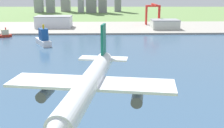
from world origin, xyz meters
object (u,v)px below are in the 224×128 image
Objects in this scene: warehouse_main at (54,22)px; ferry_boat at (43,39)px; port_crane_red at (153,9)px; warehouse_annex at (165,24)px; airplane_landing at (89,84)px; tugboat_small at (3,34)px.

ferry_boat is at bearing -85.19° from warehouse_main.
port_crane_red reaches higher than warehouse_main.
warehouse_annex is at bearing 34.26° from ferry_boat.
warehouse_annex is at bearing 76.07° from airplane_landing.
warehouse_main is 1.36× the size of warehouse_annex.
tugboat_small is 0.65× the size of ferry_boat.
airplane_landing reaches higher than warehouse_annex.
warehouse_main is at bearing 55.70° from tugboat_small.
airplane_landing is 439.71m from port_crane_red.
tugboat_small is (-133.12, 323.38, -42.84)m from airplane_landing.
tugboat_small is 0.42× the size of warehouse_main.
port_crane_red is 54.78m from warehouse_annex.
ferry_boat is 0.87× the size of warehouse_annex.
port_crane_red is at bearing 26.40° from tugboat_small.
tugboat_small is at bearing -153.60° from port_crane_red.
airplane_landing is 0.77× the size of port_crane_red.
warehouse_main is at bearing 173.17° from warehouse_annex.
tugboat_small is 0.57× the size of warehouse_annex.
airplane_landing is at bearing -101.04° from port_crane_red.
warehouse_main is at bearing 94.81° from ferry_boat.
warehouse_main is (53.49, 78.40, 7.84)m from tugboat_small.
ferry_boat is at bearing -133.41° from port_crane_red.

